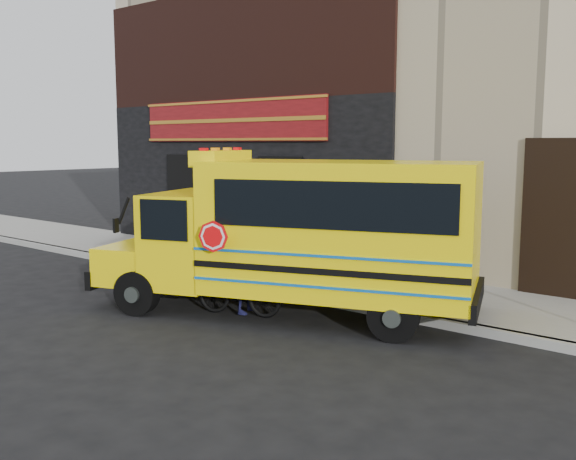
{
  "coord_description": "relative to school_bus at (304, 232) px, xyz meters",
  "views": [
    {
      "loc": [
        7.24,
        -7.05,
        3.06
      ],
      "look_at": [
        -0.06,
        1.85,
        1.49
      ],
      "focal_mm": 40.0,
      "sensor_mm": 36.0,
      "label": 1
    }
  ],
  "objects": [
    {
      "name": "ground",
      "position": [
        -0.41,
        -1.72,
        -1.51
      ],
      "size": [
        120.0,
        120.0,
        0.0
      ],
      "primitive_type": "plane",
      "color": "black",
      "rests_on": "ground"
    },
    {
      "name": "curb",
      "position": [
        -0.41,
        0.88,
        -1.43
      ],
      "size": [
        40.0,
        0.2,
        0.15
      ],
      "primitive_type": "cube",
      "color": "#959691",
      "rests_on": "ground"
    },
    {
      "name": "sidewalk",
      "position": [
        -0.41,
        2.38,
        -1.43
      ],
      "size": [
        40.0,
        3.0,
        0.15
      ],
      "primitive_type": "cube",
      "color": "gray",
      "rests_on": "ground"
    },
    {
      "name": "school_bus",
      "position": [
        0.0,
        0.0,
        0.0
      ],
      "size": [
        7.21,
        4.33,
        2.92
      ],
      "color": "black",
      "rests_on": "ground"
    },
    {
      "name": "cyclist",
      "position": [
        -0.82,
        -0.62,
        -0.68
      ],
      "size": [
        0.53,
        0.68,
        1.65
      ],
      "primitive_type": "imported",
      "rotation": [
        0.0,
        0.0,
        1.82
      ],
      "color": "black",
      "rests_on": "ground"
    },
    {
      "name": "bicycle",
      "position": [
        -0.91,
        -0.72,
        -1.03
      ],
      "size": [
        1.67,
        0.95,
        0.97
      ],
      "primitive_type": "imported",
      "rotation": [
        0.0,
        0.0,
        1.9
      ],
      "color": "black",
      "rests_on": "ground"
    },
    {
      "name": "building",
      "position": [
        -0.45,
        8.73,
        4.62
      ],
      "size": [
        20.0,
        10.7,
        12.0
      ],
      "color": "beige",
      "rests_on": "sidewalk"
    }
  ]
}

